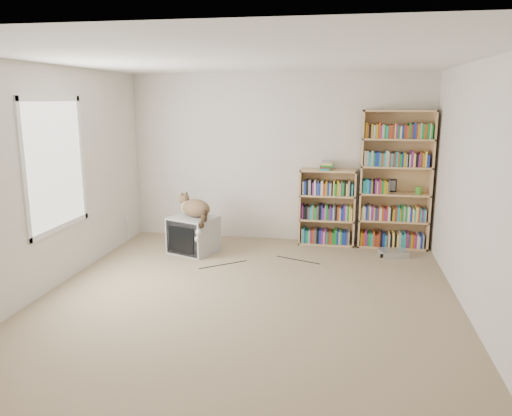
% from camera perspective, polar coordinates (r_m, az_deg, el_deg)
% --- Properties ---
extents(floor, '(4.50, 5.00, 0.01)m').
position_cam_1_polar(floor, '(5.45, -1.08, -10.59)').
color(floor, gray).
rests_on(floor, ground).
extents(wall_back, '(4.50, 0.02, 2.50)m').
position_cam_1_polar(wall_back, '(7.54, 2.57, 5.69)').
color(wall_back, silver).
rests_on(wall_back, floor).
extents(wall_front, '(4.50, 0.02, 2.50)m').
position_cam_1_polar(wall_front, '(2.75, -11.33, -6.44)').
color(wall_front, silver).
rests_on(wall_front, floor).
extents(wall_left, '(0.02, 5.00, 2.50)m').
position_cam_1_polar(wall_left, '(5.95, -22.94, 2.92)').
color(wall_left, silver).
rests_on(wall_left, floor).
extents(wall_right, '(0.02, 5.00, 2.50)m').
position_cam_1_polar(wall_right, '(5.16, 24.21, 1.50)').
color(wall_right, silver).
rests_on(wall_right, floor).
extents(ceiling, '(4.50, 5.00, 0.02)m').
position_cam_1_polar(ceiling, '(5.03, -1.20, 16.63)').
color(ceiling, white).
rests_on(ceiling, wall_back).
extents(window, '(0.02, 1.22, 1.52)m').
position_cam_1_polar(window, '(6.09, -21.96, 4.63)').
color(window, white).
rests_on(window, wall_left).
extents(crt_tv, '(0.74, 0.71, 0.51)m').
position_cam_1_polar(crt_tv, '(7.09, -7.12, -3.04)').
color(crt_tv, '#B0B1B3').
rests_on(crt_tv, floor).
extents(cat, '(0.60, 0.69, 0.54)m').
position_cam_1_polar(cat, '(6.97, -6.87, -0.36)').
color(cat, '#322514').
rests_on(cat, crt_tv).
extents(bookcase_tall, '(0.99, 0.30, 1.98)m').
position_cam_1_polar(bookcase_tall, '(7.41, 15.59, 2.67)').
color(bookcase_tall, tan).
rests_on(bookcase_tall, floor).
extents(bookcase_short, '(0.81, 0.30, 1.12)m').
position_cam_1_polar(bookcase_short, '(7.46, 8.12, -0.23)').
color(bookcase_short, tan).
rests_on(bookcase_short, floor).
extents(book_stack, '(0.18, 0.23, 0.12)m').
position_cam_1_polar(book_stack, '(7.33, 8.03, 4.85)').
color(book_stack, '#B13F17').
rests_on(book_stack, bookcase_short).
extents(green_mug, '(0.09, 0.09, 0.10)m').
position_cam_1_polar(green_mug, '(7.45, 18.10, 1.95)').
color(green_mug, '#47982B').
rests_on(green_mug, bookcase_tall).
extents(framed_print, '(0.14, 0.05, 0.18)m').
position_cam_1_polar(framed_print, '(7.50, 15.23, 2.51)').
color(framed_print, black).
rests_on(framed_print, bookcase_tall).
extents(dvd_player, '(0.42, 0.35, 0.08)m').
position_cam_1_polar(dvd_player, '(7.17, 15.39, -4.99)').
color(dvd_player, '#BBBBC0').
rests_on(dvd_player, floor).
extents(wall_outlet, '(0.01, 0.08, 0.13)m').
position_cam_1_polar(wall_outlet, '(7.80, -14.59, -1.42)').
color(wall_outlet, silver).
rests_on(wall_outlet, wall_left).
extents(floor_cables, '(1.20, 0.70, 0.01)m').
position_cam_1_polar(floor_cables, '(6.72, 0.61, -6.02)').
color(floor_cables, black).
rests_on(floor_cables, floor).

